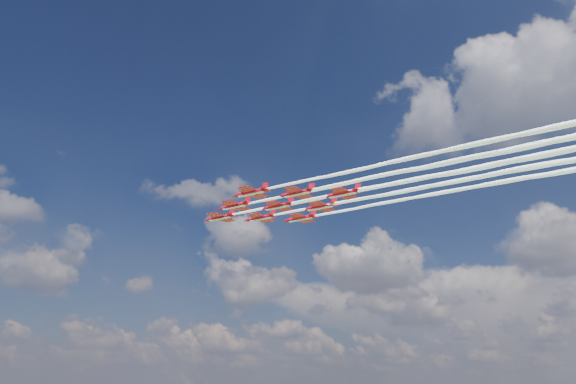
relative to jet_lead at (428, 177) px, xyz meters
name	(u,v)px	position (x,y,z in m)	size (l,w,h in m)	color
jet_lead	(428,177)	(0.00, 0.00, 0.00)	(127.63, 22.55, 2.70)	red
jet_row2_port	(463,159)	(10.45, -4.86, 0.00)	(127.63, 22.55, 2.70)	red
jet_row2_starb	(477,178)	(8.72, 7.53, 0.00)	(127.63, 22.55, 2.70)	red
jet_row3_port	(504,138)	(20.90, -9.71, 0.00)	(127.63, 22.55, 2.70)	red
jet_row3_centre	(516,160)	(19.17, 2.68, 0.00)	(127.63, 22.55, 2.70)	red
jet_row3_starb	(526,178)	(17.44, 15.06, 0.00)	(127.63, 22.55, 2.70)	red
jet_row4_port	(561,139)	(29.61, -2.18, 0.00)	(127.63, 22.55, 2.70)	red
jet_row4_starb	(568,161)	(27.88, 10.21, 0.00)	(127.63, 22.55, 2.70)	red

